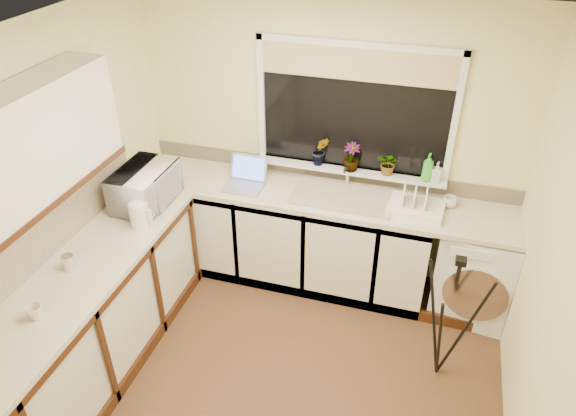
# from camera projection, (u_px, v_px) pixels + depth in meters

# --- Properties ---
(floor) EXTENTS (3.20, 3.20, 0.00)m
(floor) POSITION_uv_depth(u_px,v_px,m) (276.00, 379.00, 3.94)
(floor) COLOR brown
(floor) RESTS_ON ground
(ceiling) EXTENTS (3.20, 3.20, 0.00)m
(ceiling) POSITION_uv_depth(u_px,v_px,m) (270.00, 46.00, 2.61)
(ceiling) COLOR white
(ceiling) RESTS_ON ground
(wall_back) EXTENTS (3.20, 0.00, 3.20)m
(wall_back) POSITION_uv_depth(u_px,v_px,m) (329.00, 143.00, 4.48)
(wall_back) COLOR #F4E9A2
(wall_back) RESTS_ON ground
(wall_left) EXTENTS (0.00, 3.00, 3.00)m
(wall_left) POSITION_uv_depth(u_px,v_px,m) (52.00, 206.00, 3.66)
(wall_left) COLOR #F4E9A2
(wall_left) RESTS_ON ground
(wall_right) EXTENTS (0.00, 3.00, 3.00)m
(wall_right) POSITION_uv_depth(u_px,v_px,m) (554.00, 297.00, 2.89)
(wall_right) COLOR #F4E9A2
(wall_right) RESTS_ON ground
(base_cabinet_back) EXTENTS (2.55, 0.60, 0.86)m
(base_cabinet_back) POSITION_uv_depth(u_px,v_px,m) (282.00, 233.00, 4.75)
(base_cabinet_back) COLOR silver
(base_cabinet_back) RESTS_ON floor
(base_cabinet_left) EXTENTS (0.54, 2.40, 0.86)m
(base_cabinet_left) POSITION_uv_depth(u_px,v_px,m) (88.00, 329.00, 3.78)
(base_cabinet_left) COLOR silver
(base_cabinet_left) RESTS_ON floor
(worktop_back) EXTENTS (3.20, 0.60, 0.04)m
(worktop_back) POSITION_uv_depth(u_px,v_px,m) (319.00, 196.00, 4.43)
(worktop_back) COLOR beige
(worktop_back) RESTS_ON base_cabinet_back
(worktop_left) EXTENTS (0.60, 2.40, 0.04)m
(worktop_left) POSITION_uv_depth(u_px,v_px,m) (74.00, 280.00, 3.53)
(worktop_left) COLOR beige
(worktop_left) RESTS_ON base_cabinet_left
(splashback_left) EXTENTS (0.02, 2.40, 0.45)m
(splashback_left) POSITION_uv_depth(u_px,v_px,m) (27.00, 243.00, 3.47)
(splashback_left) COLOR beige
(splashback_left) RESTS_ON wall_left
(splashback_back) EXTENTS (3.20, 0.02, 0.14)m
(splashback_back) POSITION_uv_depth(u_px,v_px,m) (327.00, 170.00, 4.61)
(splashback_back) COLOR beige
(splashback_back) RESTS_ON wall_back
(window_glass) EXTENTS (1.50, 0.02, 1.00)m
(window_glass) POSITION_uv_depth(u_px,v_px,m) (354.00, 110.00, 4.24)
(window_glass) COLOR black
(window_glass) RESTS_ON wall_back
(window_blind) EXTENTS (1.50, 0.02, 0.25)m
(window_blind) POSITION_uv_depth(u_px,v_px,m) (357.00, 64.00, 4.02)
(window_blind) COLOR tan
(window_blind) RESTS_ON wall_back
(windowsill) EXTENTS (1.60, 0.14, 0.03)m
(windowsill) POSITION_uv_depth(u_px,v_px,m) (349.00, 170.00, 4.48)
(windowsill) COLOR white
(windowsill) RESTS_ON wall_back
(sink) EXTENTS (0.82, 0.46, 0.03)m
(sink) POSITION_uv_depth(u_px,v_px,m) (343.00, 196.00, 4.36)
(sink) COLOR tan
(sink) RESTS_ON worktop_back
(faucet) EXTENTS (0.03, 0.03, 0.24)m
(faucet) POSITION_uv_depth(u_px,v_px,m) (348.00, 174.00, 4.45)
(faucet) COLOR silver
(faucet) RESTS_ON worktop_back
(washing_machine) EXTENTS (0.66, 0.64, 0.84)m
(washing_machine) POSITION_uv_depth(u_px,v_px,m) (476.00, 269.00, 4.35)
(washing_machine) COLOR white
(washing_machine) RESTS_ON floor
(laptop) EXTENTS (0.32, 0.33, 0.23)m
(laptop) POSITION_uv_depth(u_px,v_px,m) (246.00, 178.00, 4.51)
(laptop) COLOR #9B9BA3
(laptop) RESTS_ON worktop_back
(kettle) EXTENTS (0.15, 0.15, 0.19)m
(kettle) POSITION_uv_depth(u_px,v_px,m) (139.00, 215.00, 3.98)
(kettle) COLOR white
(kettle) RESTS_ON worktop_left
(dish_rack) EXTENTS (0.45, 0.35, 0.06)m
(dish_rack) POSITION_uv_depth(u_px,v_px,m) (416.00, 208.00, 4.18)
(dish_rack) COLOR white
(dish_rack) RESTS_ON worktop_back
(tripod) EXTENTS (0.63, 0.63, 1.07)m
(tripod) POSITION_uv_depth(u_px,v_px,m) (448.00, 320.00, 3.71)
(tripod) COLOR black
(tripod) RESTS_ON floor
(steel_jar) EXTENTS (0.08, 0.08, 0.11)m
(steel_jar) POSITION_uv_depth(u_px,v_px,m) (69.00, 262.00, 3.57)
(steel_jar) COLOR silver
(steel_jar) RESTS_ON worktop_left
(microwave) EXTENTS (0.38, 0.56, 0.31)m
(microwave) POSITION_uv_depth(u_px,v_px,m) (145.00, 187.00, 4.21)
(microwave) COLOR white
(microwave) RESTS_ON worktop_left
(plant_b) EXTENTS (0.16, 0.15, 0.25)m
(plant_b) POSITION_uv_depth(u_px,v_px,m) (320.00, 151.00, 4.46)
(plant_b) COLOR #999999
(plant_b) RESTS_ON windowsill
(plant_c) EXTENTS (0.16, 0.16, 0.24)m
(plant_c) POSITION_uv_depth(u_px,v_px,m) (351.00, 157.00, 4.38)
(plant_c) COLOR #999999
(plant_c) RESTS_ON windowsill
(plant_d) EXTENTS (0.21, 0.20, 0.20)m
(plant_d) POSITION_uv_depth(u_px,v_px,m) (389.00, 164.00, 4.33)
(plant_d) COLOR #999999
(plant_d) RESTS_ON windowsill
(soap_bottle_green) EXTENTS (0.11, 0.11, 0.24)m
(soap_bottle_green) POSITION_uv_depth(u_px,v_px,m) (428.00, 167.00, 4.24)
(soap_bottle_green) COLOR green
(soap_bottle_green) RESTS_ON windowsill
(soap_bottle_clear) EXTENTS (0.09, 0.09, 0.17)m
(soap_bottle_clear) POSITION_uv_depth(u_px,v_px,m) (437.00, 172.00, 4.25)
(soap_bottle_clear) COLOR #999999
(soap_bottle_clear) RESTS_ON windowsill
(cup_back) EXTENTS (0.14, 0.14, 0.09)m
(cup_back) POSITION_uv_depth(u_px,v_px,m) (450.00, 202.00, 4.23)
(cup_back) COLOR silver
(cup_back) RESTS_ON worktop_back
(cup_left) EXTENTS (0.13, 0.13, 0.09)m
(cup_left) POSITION_uv_depth(u_px,v_px,m) (35.00, 312.00, 3.19)
(cup_left) COLOR beige
(cup_left) RESTS_ON worktop_left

